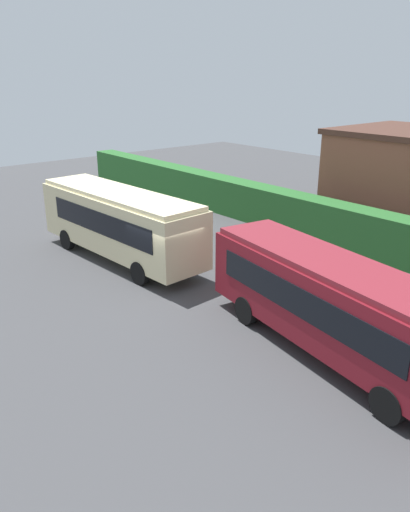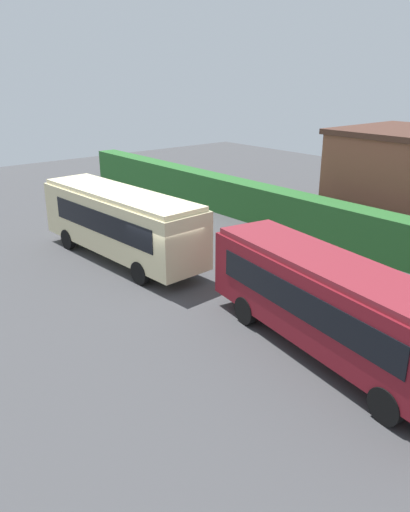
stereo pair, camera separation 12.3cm
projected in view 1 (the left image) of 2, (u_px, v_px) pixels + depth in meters
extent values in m
plane|color=#424244|center=(164.00, 284.00, 20.69)|extent=(64.00, 64.00, 0.00)
cube|color=beige|center=(120.00, 222.00, 22.88)|extent=(9.85, 3.06, 2.50)
cube|color=#F8E8B2|center=(118.00, 194.00, 22.41)|extent=(9.55, 2.85, 0.20)
cube|color=black|center=(99.00, 223.00, 21.76)|extent=(7.57, 0.49, 1.00)
cube|color=black|center=(145.00, 212.00, 23.38)|extent=(7.57, 0.49, 1.00)
cube|color=black|center=(66.00, 198.00, 26.10)|extent=(0.16, 2.04, 1.05)
cube|color=silver|center=(65.00, 183.00, 25.83)|extent=(0.12, 1.37, 0.28)
cylinder|color=black|center=(67.00, 239.00, 24.65)|extent=(1.01, 0.34, 1.00)
cylinder|color=black|center=(107.00, 230.00, 26.12)|extent=(1.01, 0.34, 1.00)
cylinder|color=black|center=(140.00, 273.00, 20.54)|extent=(1.01, 0.34, 1.00)
cylinder|color=black|center=(182.00, 260.00, 22.01)|extent=(1.01, 0.34, 1.00)
sphere|color=silver|center=(57.00, 222.00, 26.09)|extent=(0.22, 0.22, 0.22)
sphere|color=silver|center=(80.00, 217.00, 26.97)|extent=(0.22, 0.22, 0.22)
cube|color=maroon|center=(335.00, 305.00, 14.98)|extent=(10.10, 3.89, 2.29)
cube|color=maroon|center=(339.00, 267.00, 14.55)|extent=(9.78, 3.65, 0.20)
cube|color=black|center=(357.00, 285.00, 15.70)|extent=(7.59, 1.26, 0.92)
cube|color=black|center=(299.00, 302.00, 14.55)|extent=(7.59, 1.26, 0.92)
cylinder|color=black|center=(388.00, 405.00, 12.42)|extent=(1.03, 0.43, 1.00)
cylinder|color=black|center=(294.00, 297.00, 18.37)|extent=(1.03, 0.43, 1.00)
cylinder|color=black|center=(246.00, 310.00, 17.34)|extent=(1.03, 0.43, 1.00)
cube|color=silver|center=(171.00, 239.00, 24.94)|extent=(0.31, 0.37, 0.88)
cube|color=black|center=(171.00, 223.00, 24.65)|extent=(0.37, 0.54, 0.77)
sphere|color=#8C6647|center=(171.00, 213.00, 24.48)|extent=(0.24, 0.24, 0.24)
cube|color=black|center=(188.00, 243.00, 24.58)|extent=(0.31, 0.37, 0.76)
cube|color=black|center=(188.00, 229.00, 24.34)|extent=(0.38, 0.54, 0.66)
sphere|color=#8C6647|center=(188.00, 220.00, 24.18)|extent=(0.21, 0.21, 0.21)
cube|color=#4C6B47|center=(375.00, 305.00, 17.83)|extent=(0.32, 0.35, 0.89)
cube|color=maroon|center=(378.00, 284.00, 17.54)|extent=(0.39, 0.52, 0.78)
sphere|color=#8C6647|center=(379.00, 270.00, 17.36)|extent=(0.25, 0.25, 0.25)
cube|color=#2A652B|center=(314.00, 218.00, 26.13)|extent=(44.00, 1.45, 2.14)
cone|color=orange|center=(53.00, 208.00, 31.12)|extent=(0.36, 0.36, 0.60)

